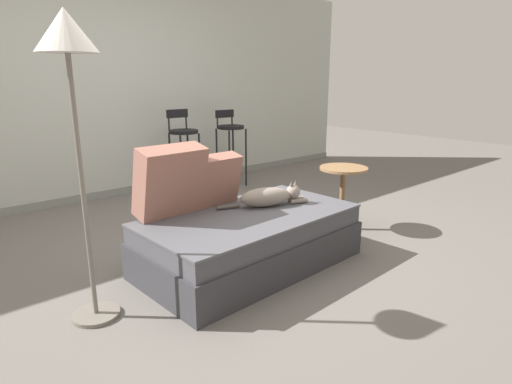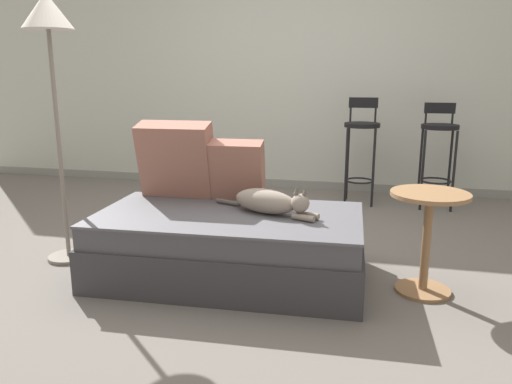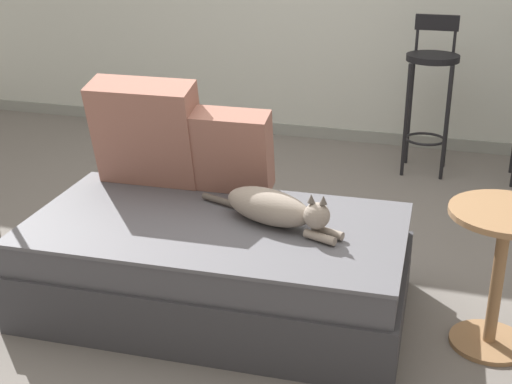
# 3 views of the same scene
# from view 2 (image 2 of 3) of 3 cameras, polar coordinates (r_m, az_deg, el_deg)

# --- Properties ---
(ground_plane) EXTENTS (16.00, 16.00, 0.00)m
(ground_plane) POSITION_cam_2_polar(r_m,az_deg,el_deg) (3.57, -1.26, -7.20)
(ground_plane) COLOR #66605B
(ground_plane) RESTS_ON ground
(wall_back_panel) EXTENTS (8.00, 0.10, 2.60)m
(wall_back_panel) POSITION_cam_2_polar(r_m,az_deg,el_deg) (5.55, 4.63, 13.81)
(wall_back_panel) COLOR #B7BCB2
(wall_back_panel) RESTS_ON ground
(wall_baseboard_trim) EXTENTS (8.00, 0.02, 0.09)m
(wall_baseboard_trim) POSITION_cam_2_polar(r_m,az_deg,el_deg) (5.62, 4.31, 0.92)
(wall_baseboard_trim) COLOR gray
(wall_baseboard_trim) RESTS_ON ground
(couch) EXTENTS (1.68, 0.96, 0.42)m
(couch) POSITION_cam_2_polar(r_m,az_deg,el_deg) (3.13, -3.11, -6.05)
(couch) COLOR #353539
(couch) RESTS_ON ground
(throw_pillow_corner) EXTENTS (0.51, 0.31, 0.53)m
(throw_pillow_corner) POSITION_cam_2_polar(r_m,az_deg,el_deg) (3.47, -9.08, 3.72)
(throw_pillow_corner) COLOR #936051
(throw_pillow_corner) RESTS_ON couch
(throw_pillow_middle) EXTENTS (0.40, 0.24, 0.41)m
(throw_pillow_middle) POSITION_cam_2_polar(r_m,az_deg,el_deg) (3.36, -2.44, 2.57)
(throw_pillow_middle) COLOR #936051
(throw_pillow_middle) RESTS_ON couch
(cat) EXTENTS (0.71, 0.34, 0.19)m
(cat) POSITION_cam_2_polar(r_m,az_deg,el_deg) (3.04, 1.56, -1.11)
(cat) COLOR gray
(cat) RESTS_ON couch
(bar_stool_near_window) EXTENTS (0.34, 0.34, 1.03)m
(bar_stool_near_window) POSITION_cam_2_polar(r_m,az_deg,el_deg) (4.97, 11.96, 5.90)
(bar_stool_near_window) COLOR black
(bar_stool_near_window) RESTS_ON ground
(bar_stool_by_doorway) EXTENTS (0.34, 0.34, 0.99)m
(bar_stool_by_doorway) POSITION_cam_2_polar(r_m,az_deg,el_deg) (5.01, 20.14, 5.34)
(bar_stool_by_doorway) COLOR black
(bar_stool_by_doorway) RESTS_ON ground
(side_table) EXTENTS (0.44, 0.44, 0.60)m
(side_table) POSITION_cam_2_polar(r_m,az_deg,el_deg) (3.02, 19.01, -3.94)
(side_table) COLOR olive
(side_table) RESTS_ON ground
(floor_lamp) EXTENTS (0.32, 0.32, 1.74)m
(floor_lamp) POSITION_cam_2_polar(r_m,az_deg,el_deg) (3.53, -22.56, 16.00)
(floor_lamp) COLOR slate
(floor_lamp) RESTS_ON ground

